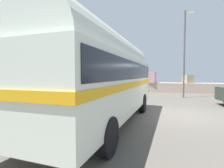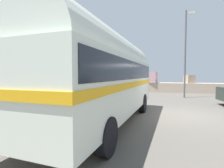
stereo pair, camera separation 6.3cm
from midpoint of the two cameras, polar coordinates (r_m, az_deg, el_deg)
ground at (r=9.23m, az=21.86°, el=-9.53°), size 32.00×26.00×0.02m
breakwater at (r=20.81m, az=17.84°, el=-0.78°), size 31.36×1.98×2.42m
vintage_coach at (r=6.88m, az=-2.66°, el=3.61°), size 2.97×8.72×3.70m
second_coach at (r=10.20m, az=-27.08°, el=3.07°), size 4.10×8.89×3.70m
lamp_post at (r=16.30m, az=23.03°, el=10.42°), size 0.81×0.69×7.48m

